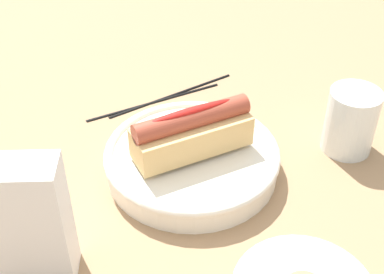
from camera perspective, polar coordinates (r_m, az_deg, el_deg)
The scene contains 7 objects.
ground_plane at distance 0.71m, azimuth 2.18°, elevation -3.27°, with size 2.40×2.40×0.00m, color #9E7A56.
serving_bowl at distance 0.69m, azimuth 0.00°, elevation -2.41°, with size 0.23×0.23×0.04m.
hotdog_front at distance 0.67m, azimuth 0.00°, elevation 0.53°, with size 0.16×0.08×0.06m.
water_glass at distance 0.75m, azimuth 16.29°, elevation 1.37°, with size 0.07×0.07×0.09m.
napkin_box at distance 0.57m, azimuth -18.43°, elevation -8.65°, with size 0.11×0.04×0.15m, color white.
chopstick_near at distance 0.83m, azimuth -3.97°, elevation 3.80°, with size 0.01×0.01×0.22m, color black.
chopstick_far at distance 0.85m, azimuth -2.11°, elevation 4.51°, with size 0.01×0.01×0.22m, color black.
Camera 1 is at (0.15, 0.51, 0.47)m, focal length 50.43 mm.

